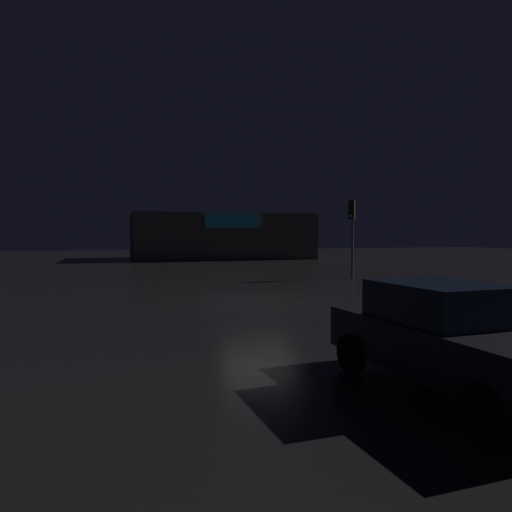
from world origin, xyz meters
TOP-DOWN VIEW (x-y plane):
  - ground_plane at (0.00, 0.00)m, footprint 120.00×120.00m
  - store_building at (5.30, 30.69)m, footprint 16.94×9.78m
  - traffic_signal_opposite at (7.39, 7.29)m, footprint 0.42×0.42m
  - car_near at (-0.00, -9.72)m, footprint 2.13×4.38m

SIDE VIEW (x-z plane):
  - ground_plane at x=0.00m, z-range 0.00..0.00m
  - car_near at x=0.00m, z-range 0.00..1.59m
  - store_building at x=5.30m, z-range 0.00..4.33m
  - traffic_signal_opposite at x=7.39m, z-range 1.00..5.14m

